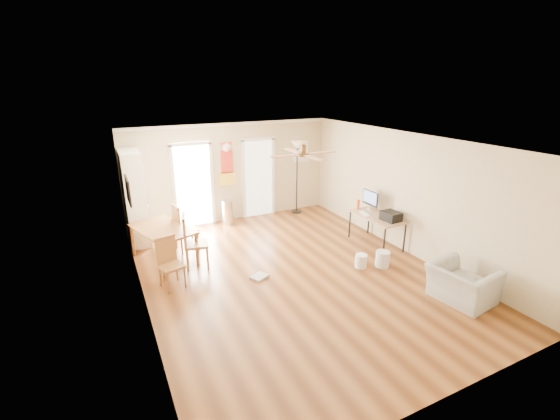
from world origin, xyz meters
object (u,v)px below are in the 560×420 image
dining_chair_right_a (186,227)px  trash_can (228,212)px  torchiere_lamp (297,178)px  dining_chair_near (171,264)px  wastebasket_b (383,259)px  dining_chair_right_b (196,241)px  dining_table (164,244)px  computer_desk (376,230)px  printer (391,216)px  armchair (462,284)px  bookshelf (135,198)px  wastebasket_a (361,261)px

dining_chair_right_a → trash_can: (1.34, 1.12, -0.21)m
torchiere_lamp → trash_can: bearing=-179.5°
dining_chair_near → wastebasket_b: size_ratio=2.91×
dining_chair_right_b → trash_can: 2.44m
dining_table → dining_chair_near: dining_chair_near is taller
dining_table → torchiere_lamp: 4.28m
dining_table → dining_chair_near: 1.19m
trash_can → computer_desk: computer_desk is taller
computer_desk → printer: size_ratio=3.37×
dining_chair_near → armchair: dining_chair_near is taller
dining_chair_right_a → trash_can: bearing=-57.4°
dining_chair_right_b → dining_chair_near: size_ratio=1.18×
torchiere_lamp → wastebasket_b: (-0.02, -3.72, -0.86)m
dining_chair_right_a → computer_desk: bearing=-119.9°
bookshelf → dining_chair_right_b: bearing=-55.4°
wastebasket_b → computer_desk: bearing=58.0°
armchair → trash_can: bearing=17.2°
dining_chair_right_b → dining_table: bearing=56.6°
dining_table → computer_desk: bearing=-16.3°
printer → wastebasket_b: bearing=-143.4°
dining_chair_near → torchiere_lamp: torchiere_lamp is taller
dining_table → dining_chair_right_b: (0.55, -0.58, 0.19)m
trash_can → wastebasket_a: (1.63, -3.54, -0.19)m
wastebasket_a → armchair: armchair is taller
dining_chair_right_a → printer: dining_chair_right_a is taller
bookshelf → printer: (4.96, -2.92, -0.28)m
dining_chair_near → trash_can: size_ratio=1.46×
dining_chair_right_a → armchair: size_ratio=1.09×
bookshelf → wastebasket_b: bearing=-31.1°
printer → armchair: bearing=-102.5°
dining_table → dining_chair_right_a: 0.66m
bookshelf → wastebasket_a: size_ratio=7.90×
dining_chair_near → torchiere_lamp: bearing=19.0°
trash_can → wastebasket_b: 4.24m
dining_table → trash_can: (1.89, 1.45, -0.04)m
bookshelf → armchair: 6.94m
armchair → dining_chair_near: bearing=51.4°
torchiere_lamp → wastebasket_b: 3.82m
trash_can → dining_table: bearing=-142.5°
dining_table → torchiere_lamp: (3.97, 1.47, 0.66)m
bookshelf → computer_desk: bookshelf is taller
torchiere_lamp → wastebasket_b: bearing=-90.4°
torchiere_lamp → wastebasket_a: (-0.44, -3.56, -0.88)m
dining_chair_right_a → bookshelf: bearing=37.8°
armchair → dining_chair_right_a: bearing=34.7°
printer → wastebasket_a: (-1.08, -0.42, -0.66)m
dining_chair_right_b → printer: bearing=-92.0°
dining_table → dining_chair_right_a: size_ratio=1.36×
bookshelf → torchiere_lamp: bookshelf is taller
dining_chair_near → wastebasket_a: dining_chair_near is taller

